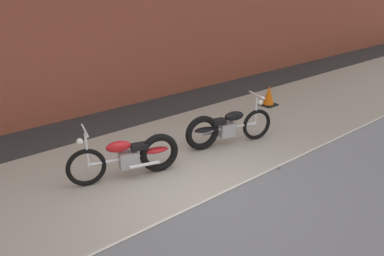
# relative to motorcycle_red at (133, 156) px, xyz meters

# --- Properties ---
(ground_plane) EXTENTS (80.00, 80.00, 0.00)m
(ground_plane) POSITION_rel_motorcycle_red_xyz_m (0.50, -1.46, -0.40)
(ground_plane) COLOR #2D2D30
(sidewalk_slab) EXTENTS (36.00, 3.50, 0.01)m
(sidewalk_slab) POSITION_rel_motorcycle_red_xyz_m (0.50, 0.29, -0.40)
(sidewalk_slab) COLOR #9E998E
(sidewalk_slab) RESTS_ON ground
(brick_building_wall) EXTENTS (36.00, 0.50, 5.20)m
(brick_building_wall) POSITION_rel_motorcycle_red_xyz_m (0.50, 3.74, 2.20)
(brick_building_wall) COLOR brown
(brick_building_wall) RESTS_ON ground
(motorcycle_red) EXTENTS (1.95, 0.80, 1.03)m
(motorcycle_red) POSITION_rel_motorcycle_red_xyz_m (0.00, 0.00, 0.00)
(motorcycle_red) COLOR black
(motorcycle_red) RESTS_ON ground
(motorcycle_black) EXTENTS (1.95, 0.80, 1.03)m
(motorcycle_black) POSITION_rel_motorcycle_red_xyz_m (2.16, -0.08, 0.00)
(motorcycle_black) COLOR black
(motorcycle_black) RESTS_ON ground
(traffic_cone) EXTENTS (0.40, 0.40, 0.55)m
(traffic_cone) POSITION_rel_motorcycle_red_xyz_m (4.96, 1.01, -0.15)
(traffic_cone) COLOR orange
(traffic_cone) RESTS_ON ground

